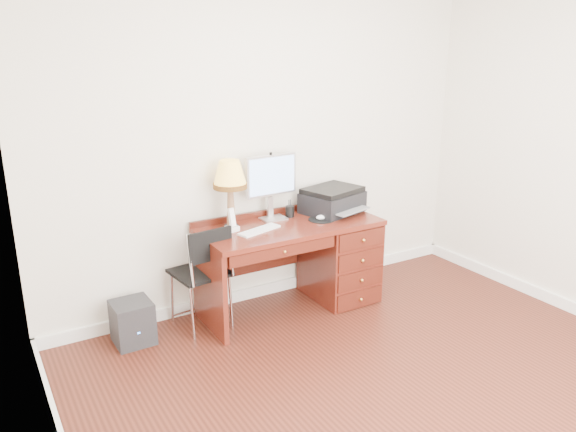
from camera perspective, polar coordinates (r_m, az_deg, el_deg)
ground at (r=3.89m, az=11.29°, el=-16.99°), size 4.00×4.00×0.00m
room_shell at (r=4.28m, az=5.60°, el=-12.55°), size 4.00×4.00×4.00m
desk at (r=4.86m, az=3.45°, el=-3.99°), size 1.50×0.67×0.75m
monitor at (r=4.64m, az=-1.70°, el=3.79°), size 0.47×0.16×0.54m
keyboard at (r=4.41m, az=-2.92°, el=-1.45°), size 0.39×0.21×0.01m
mouse_pad at (r=4.69m, az=3.41°, el=-0.26°), size 0.22×0.22×0.04m
printer at (r=4.90m, az=4.52°, el=1.63°), size 0.58×0.50×0.22m
leg_lamp at (r=4.41m, az=-5.92°, el=3.80°), size 0.27×0.27×0.55m
phone at (r=4.42m, az=-5.71°, el=-0.84°), size 0.10×0.10×0.18m
pen_cup at (r=4.76m, az=0.19°, el=0.46°), size 0.08×0.08×0.09m
chair at (r=4.38m, az=-8.67°, el=-5.19°), size 0.44×0.45×0.85m
equipment_box at (r=4.43m, az=-15.51°, el=-10.36°), size 0.29×0.29×0.33m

